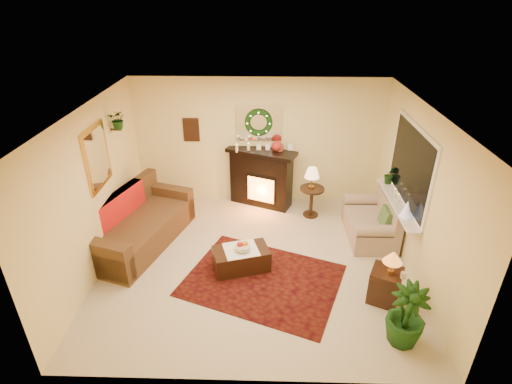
{
  "coord_description": "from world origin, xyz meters",
  "views": [
    {
      "loc": [
        0.16,
        -5.38,
        4.16
      ],
      "look_at": [
        0.0,
        0.35,
        1.15
      ],
      "focal_mm": 28.0,
      "sensor_mm": 36.0,
      "label": 1
    }
  ],
  "objects_px": {
    "fireplace": "(261,180)",
    "end_table_square": "(385,285)",
    "loveseat": "(371,216)",
    "sofa": "(140,223)",
    "coffee_table": "(241,258)",
    "side_table_round": "(311,201)"
  },
  "relations": [
    {
      "from": "loveseat",
      "to": "coffee_table",
      "type": "relative_size",
      "value": 1.51
    },
    {
      "from": "fireplace",
      "to": "loveseat",
      "type": "distance_m",
      "value": 2.33
    },
    {
      "from": "fireplace",
      "to": "side_table_round",
      "type": "relative_size",
      "value": 2.02
    },
    {
      "from": "end_table_square",
      "to": "loveseat",
      "type": "bearing_deg",
      "value": 84.96
    },
    {
      "from": "fireplace",
      "to": "side_table_round",
      "type": "distance_m",
      "value": 1.14
    },
    {
      "from": "sofa",
      "to": "loveseat",
      "type": "bearing_deg",
      "value": 22.87
    },
    {
      "from": "sofa",
      "to": "coffee_table",
      "type": "height_order",
      "value": "sofa"
    },
    {
      "from": "fireplace",
      "to": "coffee_table",
      "type": "height_order",
      "value": "fireplace"
    },
    {
      "from": "loveseat",
      "to": "side_table_round",
      "type": "bearing_deg",
      "value": 144.42
    },
    {
      "from": "side_table_round",
      "to": "loveseat",
      "type": "bearing_deg",
      "value": -35.34
    },
    {
      "from": "fireplace",
      "to": "end_table_square",
      "type": "xyz_separation_m",
      "value": [
        1.85,
        -2.87,
        -0.28
      ]
    },
    {
      "from": "loveseat",
      "to": "end_table_square",
      "type": "bearing_deg",
      "value": -95.29
    },
    {
      "from": "side_table_round",
      "to": "coffee_table",
      "type": "distance_m",
      "value": 2.16
    },
    {
      "from": "sofa",
      "to": "fireplace",
      "type": "bearing_deg",
      "value": 54.15
    },
    {
      "from": "side_table_round",
      "to": "coffee_table",
      "type": "height_order",
      "value": "side_table_round"
    },
    {
      "from": "coffee_table",
      "to": "side_table_round",
      "type": "bearing_deg",
      "value": 36.23
    },
    {
      "from": "sofa",
      "to": "coffee_table",
      "type": "distance_m",
      "value": 1.94
    },
    {
      "from": "sofa",
      "to": "loveseat",
      "type": "height_order",
      "value": "sofa"
    },
    {
      "from": "fireplace",
      "to": "end_table_square",
      "type": "relative_size",
      "value": 2.4
    },
    {
      "from": "loveseat",
      "to": "end_table_square",
      "type": "relative_size",
      "value": 2.56
    },
    {
      "from": "fireplace",
      "to": "end_table_square",
      "type": "bearing_deg",
      "value": -34.68
    },
    {
      "from": "sofa",
      "to": "side_table_round",
      "type": "bearing_deg",
      "value": 36.77
    }
  ]
}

